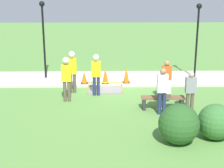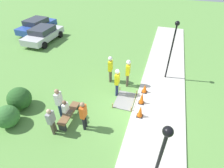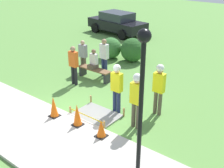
{
  "view_description": "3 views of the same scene",
  "coord_description": "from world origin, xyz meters",
  "px_view_note": "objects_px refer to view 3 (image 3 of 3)",
  "views": [
    {
      "loc": [
        0.53,
        15.96,
        4.79
      ],
      "look_at": [
        0.28,
        1.85,
        0.7
      ],
      "focal_mm": 55.0,
      "sensor_mm": 36.0,
      "label": 1
    },
    {
      "loc": [
        -7.06,
        -0.99,
        7.25
      ],
      "look_at": [
        0.54,
        1.42,
        1.1
      ],
      "focal_mm": 28.0,
      "sensor_mm": 36.0,
      "label": 2
    },
    {
      "loc": [
        6.41,
        -5.92,
        5.23
      ],
      "look_at": [
        0.92,
        1.03,
        1.2
      ],
      "focal_mm": 45.0,
      "sensor_mm": 36.0,
      "label": 3
    }
  ],
  "objects_px": {
    "person_seated_on_bench": "(93,61)",
    "worker_trainee": "(117,84)",
    "worker_assistant": "(159,85)",
    "worker_supervisor": "(137,95)",
    "bystander_in_orange_shirt": "(74,63)",
    "parked_car_black": "(117,23)",
    "lamppost_near": "(141,94)",
    "traffic_cone_sidewalk_edge": "(101,128)",
    "traffic_cone_far_patch": "(77,115)",
    "traffic_cone_near_patch": "(54,107)",
    "bystander_in_gray_shirt": "(104,55)",
    "bystander_in_white_shirt": "(83,55)",
    "park_bench": "(95,72)"
  },
  "relations": [
    {
      "from": "traffic_cone_sidewalk_edge",
      "to": "worker_assistant",
      "type": "relative_size",
      "value": 0.31
    },
    {
      "from": "traffic_cone_sidewalk_edge",
      "to": "traffic_cone_near_patch",
      "type": "bearing_deg",
      "value": -177.52
    },
    {
      "from": "bystander_in_orange_shirt",
      "to": "parked_car_black",
      "type": "bearing_deg",
      "value": 115.63
    },
    {
      "from": "bystander_in_orange_shirt",
      "to": "parked_car_black",
      "type": "relative_size",
      "value": 0.37
    },
    {
      "from": "traffic_cone_sidewalk_edge",
      "to": "bystander_in_orange_shirt",
      "type": "height_order",
      "value": "bystander_in_orange_shirt"
    },
    {
      "from": "traffic_cone_sidewalk_edge",
      "to": "worker_supervisor",
      "type": "bearing_deg",
      "value": 69.5
    },
    {
      "from": "worker_trainee",
      "to": "person_seated_on_bench",
      "type": "bearing_deg",
      "value": 146.04
    },
    {
      "from": "worker_assistant",
      "to": "lamppost_near",
      "type": "xyz_separation_m",
      "value": [
        1.51,
        -3.59,
        1.5
      ]
    },
    {
      "from": "worker_assistant",
      "to": "worker_trainee",
      "type": "bearing_deg",
      "value": -146.28
    },
    {
      "from": "traffic_cone_near_patch",
      "to": "traffic_cone_far_patch",
      "type": "bearing_deg",
      "value": 5.53
    },
    {
      "from": "worker_assistant",
      "to": "traffic_cone_sidewalk_edge",
      "type": "bearing_deg",
      "value": -103.5
    },
    {
      "from": "worker_supervisor",
      "to": "bystander_in_white_shirt",
      "type": "relative_size",
      "value": 1.21
    },
    {
      "from": "worker_supervisor",
      "to": "worker_trainee",
      "type": "height_order",
      "value": "worker_supervisor"
    },
    {
      "from": "traffic_cone_near_patch",
      "to": "traffic_cone_sidewalk_edge",
      "type": "relative_size",
      "value": 1.29
    },
    {
      "from": "worker_supervisor",
      "to": "parked_car_black",
      "type": "relative_size",
      "value": 0.41
    },
    {
      "from": "traffic_cone_far_patch",
      "to": "parked_car_black",
      "type": "bearing_deg",
      "value": 121.45
    },
    {
      "from": "traffic_cone_near_patch",
      "to": "parked_car_black",
      "type": "height_order",
      "value": "parked_car_black"
    },
    {
      "from": "traffic_cone_near_patch",
      "to": "bystander_in_gray_shirt",
      "type": "height_order",
      "value": "bystander_in_gray_shirt"
    },
    {
      "from": "bystander_in_white_shirt",
      "to": "parked_car_black",
      "type": "relative_size",
      "value": 0.34
    },
    {
      "from": "worker_assistant",
      "to": "worker_supervisor",
      "type": "bearing_deg",
      "value": -95.98
    },
    {
      "from": "traffic_cone_sidewalk_edge",
      "to": "bystander_in_gray_shirt",
      "type": "relative_size",
      "value": 0.32
    },
    {
      "from": "park_bench",
      "to": "lamppost_near",
      "type": "height_order",
      "value": "lamppost_near"
    },
    {
      "from": "worker_supervisor",
      "to": "traffic_cone_sidewalk_edge",
      "type": "bearing_deg",
      "value": -110.5
    },
    {
      "from": "traffic_cone_near_patch",
      "to": "park_bench",
      "type": "height_order",
      "value": "traffic_cone_near_patch"
    },
    {
      "from": "worker_assistant",
      "to": "park_bench",
      "type": "bearing_deg",
      "value": 165.52
    },
    {
      "from": "person_seated_on_bench",
      "to": "lamppost_near",
      "type": "distance_m",
      "value": 7.45
    },
    {
      "from": "park_bench",
      "to": "worker_supervisor",
      "type": "height_order",
      "value": "worker_supervisor"
    },
    {
      "from": "traffic_cone_near_patch",
      "to": "bystander_in_orange_shirt",
      "type": "distance_m",
      "value": 3.0
    },
    {
      "from": "park_bench",
      "to": "person_seated_on_bench",
      "type": "relative_size",
      "value": 1.92
    },
    {
      "from": "traffic_cone_near_patch",
      "to": "worker_supervisor",
      "type": "bearing_deg",
      "value": 27.37
    },
    {
      "from": "park_bench",
      "to": "worker_assistant",
      "type": "height_order",
      "value": "worker_assistant"
    },
    {
      "from": "traffic_cone_sidewalk_edge",
      "to": "parked_car_black",
      "type": "xyz_separation_m",
      "value": [
        -7.63,
        10.78,
        0.43
      ]
    },
    {
      "from": "traffic_cone_far_patch",
      "to": "bystander_in_gray_shirt",
      "type": "height_order",
      "value": "bystander_in_gray_shirt"
    },
    {
      "from": "bystander_in_orange_shirt",
      "to": "bystander_in_white_shirt",
      "type": "relative_size",
      "value": 1.1
    },
    {
      "from": "park_bench",
      "to": "worker_assistant",
      "type": "xyz_separation_m",
      "value": [
        3.92,
        -1.01,
        0.81
      ]
    },
    {
      "from": "person_seated_on_bench",
      "to": "worker_trainee",
      "type": "relative_size",
      "value": 0.47
    },
    {
      "from": "bystander_in_orange_shirt",
      "to": "traffic_cone_near_patch",
      "type": "bearing_deg",
      "value": -58.61
    },
    {
      "from": "bystander_in_orange_shirt",
      "to": "lamppost_near",
      "type": "height_order",
      "value": "lamppost_near"
    },
    {
      "from": "bystander_in_gray_shirt",
      "to": "worker_assistant",
      "type": "bearing_deg",
      "value": -22.52
    },
    {
      "from": "worker_trainee",
      "to": "bystander_in_orange_shirt",
      "type": "distance_m",
      "value": 3.09
    },
    {
      "from": "worker_supervisor",
      "to": "parked_car_black",
      "type": "distance_m",
      "value": 12.52
    },
    {
      "from": "traffic_cone_far_patch",
      "to": "worker_assistant",
      "type": "relative_size",
      "value": 0.4
    },
    {
      "from": "person_seated_on_bench",
      "to": "worker_trainee",
      "type": "bearing_deg",
      "value": -33.96
    },
    {
      "from": "worker_trainee",
      "to": "parked_car_black",
      "type": "relative_size",
      "value": 0.4
    },
    {
      "from": "worker_supervisor",
      "to": "bystander_in_orange_shirt",
      "type": "bearing_deg",
      "value": 163.59
    },
    {
      "from": "bystander_in_gray_shirt",
      "to": "bystander_in_white_shirt",
      "type": "relative_size",
      "value": 1.13
    },
    {
      "from": "traffic_cone_sidewalk_edge",
      "to": "bystander_in_orange_shirt",
      "type": "relative_size",
      "value": 0.33
    },
    {
      "from": "lamppost_near",
      "to": "bystander_in_orange_shirt",
      "type": "bearing_deg",
      "value": 147.97
    },
    {
      "from": "traffic_cone_sidewalk_edge",
      "to": "worker_trainee",
      "type": "height_order",
      "value": "worker_trainee"
    },
    {
      "from": "worker_trainee",
      "to": "bystander_in_white_shirt",
      "type": "height_order",
      "value": "worker_trainee"
    }
  ]
}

